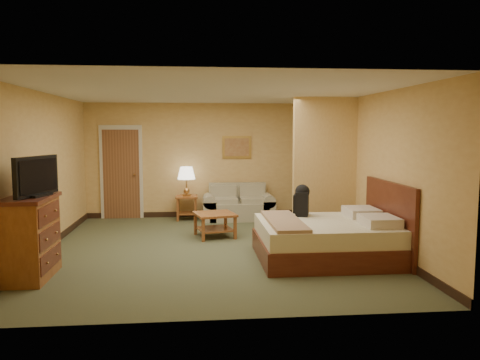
{
  "coord_description": "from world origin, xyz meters",
  "views": [
    {
      "loc": [
        -0.28,
        -7.71,
        1.97
      ],
      "look_at": [
        0.51,
        0.6,
        1.09
      ],
      "focal_mm": 35.0,
      "sensor_mm": 36.0,
      "label": 1
    }
  ],
  "objects": [
    {
      "name": "floor",
      "position": [
        0.0,
        0.0,
        0.0
      ],
      "size": [
        6.0,
        6.0,
        0.0
      ],
      "primitive_type": "plane",
      "color": "#4B5134",
      "rests_on": "ground"
    },
    {
      "name": "baseboard",
      "position": [
        0.0,
        2.99,
        0.06
      ],
      "size": [
        5.5,
        0.02,
        0.12
      ],
      "primitive_type": "cube",
      "color": "black",
      "rests_on": "floor"
    },
    {
      "name": "side_table",
      "position": [
        -0.49,
        2.65,
        0.35
      ],
      "size": [
        0.49,
        0.49,
        0.53
      ],
      "color": "brown",
      "rests_on": "floor"
    },
    {
      "name": "door",
      "position": [
        -1.95,
        2.96,
        1.03
      ],
      "size": [
        0.94,
        0.16,
        2.1
      ],
      "color": "beige",
      "rests_on": "floor"
    },
    {
      "name": "tv",
      "position": [
        -2.38,
        -1.36,
        1.36
      ],
      "size": [
        0.32,
        0.85,
        0.53
      ],
      "rotation": [
        0.0,
        0.0,
        -0.29
      ],
      "color": "black",
      "rests_on": "dresser"
    },
    {
      "name": "backpack",
      "position": [
        1.45,
        -0.26,
        0.86
      ],
      "size": [
        0.28,
        0.34,
        0.52
      ],
      "rotation": [
        0.0,
        0.0,
        -0.3
      ],
      "color": "black",
      "rests_on": "bed"
    },
    {
      "name": "loveseat",
      "position": [
        0.66,
        2.57,
        0.26
      ],
      "size": [
        1.58,
        0.73,
        0.8
      ],
      "color": "tan",
      "rests_on": "floor"
    },
    {
      "name": "table_lamp",
      "position": [
        -0.49,
        2.65,
        1.03
      ],
      "size": [
        0.39,
        0.39,
        0.65
      ],
      "color": "#B07D40",
      "rests_on": "side_table"
    },
    {
      "name": "ceiling",
      "position": [
        0.0,
        0.0,
        2.6
      ],
      "size": [
        6.0,
        6.0,
        0.0
      ],
      "primitive_type": "plane",
      "rotation": [
        3.14,
        0.0,
        0.0
      ],
      "color": "white",
      "rests_on": "back_wall"
    },
    {
      "name": "wall_picture",
      "position": [
        0.66,
        2.97,
        1.6
      ],
      "size": [
        0.66,
        0.04,
        0.52
      ],
      "color": "#B78E3F",
      "rests_on": "back_wall"
    },
    {
      "name": "dresser",
      "position": [
        -2.47,
        -1.36,
        0.56
      ],
      "size": [
        0.55,
        1.04,
        1.11
      ],
      "color": "brown",
      "rests_on": "floor"
    },
    {
      "name": "partition",
      "position": [
        2.15,
        0.93,
        1.3
      ],
      "size": [
        1.2,
        0.15,
        2.6
      ],
      "primitive_type": "cube",
      "color": "tan",
      "rests_on": "floor"
    },
    {
      "name": "coffee_table",
      "position": [
        0.06,
        0.87,
        0.32
      ],
      "size": [
        0.84,
        0.84,
        0.45
      ],
      "rotation": [
        0.0,
        0.0,
        0.23
      ],
      "color": "brown",
      "rests_on": "floor"
    },
    {
      "name": "back_wall",
      "position": [
        0.0,
        3.0,
        1.3
      ],
      "size": [
        5.5,
        0.02,
        2.6
      ],
      "primitive_type": "cube",
      "color": "tan",
      "rests_on": "floor"
    },
    {
      "name": "bed",
      "position": [
        1.81,
        -0.8,
        0.32
      ],
      "size": [
        2.16,
        1.84,
        1.19
      ],
      "color": "#4B1C11",
      "rests_on": "floor"
    },
    {
      "name": "right_wall",
      "position": [
        2.75,
        0.0,
        1.3
      ],
      "size": [
        0.02,
        6.0,
        2.6
      ],
      "primitive_type": "cube",
      "color": "tan",
      "rests_on": "floor"
    },
    {
      "name": "left_wall",
      "position": [
        -2.75,
        0.0,
        1.3
      ],
      "size": [
        0.02,
        6.0,
        2.6
      ],
      "primitive_type": "cube",
      "color": "tan",
      "rests_on": "floor"
    }
  ]
}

